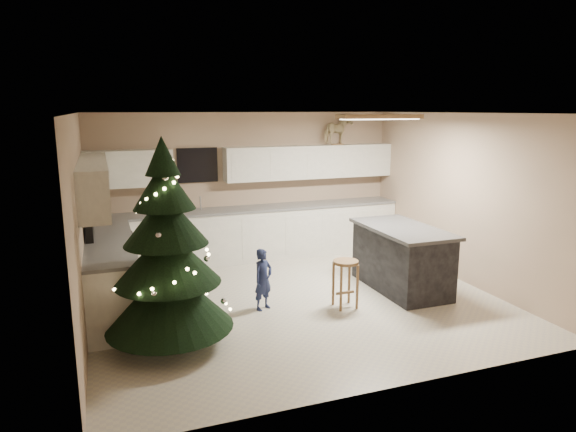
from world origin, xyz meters
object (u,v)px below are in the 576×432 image
at_px(island, 401,258).
at_px(bar_stool, 345,272).
at_px(christmas_tree, 167,262).
at_px(toddler, 263,279).
at_px(rocking_horse, 338,130).

distance_m(island, bar_stool, 1.17).
relative_size(bar_stool, christmas_tree, 0.28).
height_order(toddler, rocking_horse, rocking_horse).
distance_m(bar_stool, christmas_tree, 2.46).
distance_m(island, toddler, 2.18).
distance_m(bar_stool, rocking_horse, 3.50).
height_order(christmas_tree, toddler, christmas_tree).
height_order(christmas_tree, rocking_horse, rocking_horse).
bearing_deg(rocking_horse, island, 155.12).
bearing_deg(island, toddler, -178.29).
bearing_deg(bar_stool, christmas_tree, -171.89).
xyz_separation_m(island, bar_stool, (-1.11, -0.37, 0.01)).
relative_size(island, christmas_tree, 0.71).
height_order(bar_stool, rocking_horse, rocking_horse).
bearing_deg(bar_stool, island, 18.55).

